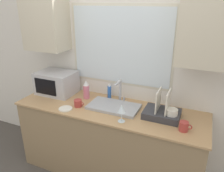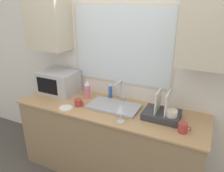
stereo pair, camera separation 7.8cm
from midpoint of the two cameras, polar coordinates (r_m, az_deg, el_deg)
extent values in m
cube|color=#8C7251|center=(2.70, -1.62, -14.21)|extent=(2.11, 0.65, 0.86)
cube|color=tan|center=(2.46, -1.72, -5.86)|extent=(2.14, 0.68, 0.02)
cube|color=silver|center=(2.61, 1.50, 5.84)|extent=(6.00, 0.06, 2.60)
cube|color=beige|center=(2.53, 1.29, 10.33)|extent=(1.24, 0.01, 0.92)
cube|color=silver|center=(2.53, 1.25, 10.32)|extent=(1.18, 0.01, 0.86)
cube|color=beige|center=(2.83, -17.87, 16.53)|extent=(0.50, 0.32, 0.75)
cube|color=beige|center=(2.15, 23.13, 14.58)|extent=(0.50, 0.32, 0.75)
cube|color=#9EA0A5|center=(2.45, -0.46, -5.41)|extent=(0.56, 0.32, 0.03)
cylinder|color=#B7B7BC|center=(2.55, 1.28, -1.18)|extent=(0.03, 0.03, 0.27)
cylinder|color=#B7B7BC|center=(2.44, 0.53, 0.74)|extent=(0.03, 0.17, 0.03)
cylinder|color=#B7B7BC|center=(2.58, 2.28, -3.55)|extent=(0.02, 0.02, 0.06)
cube|color=#B2B2B7|center=(2.89, -14.98, 0.87)|extent=(0.47, 0.36, 0.28)
cube|color=black|center=(2.78, -17.80, -0.23)|extent=(0.31, 0.01, 0.20)
cube|color=#333338|center=(2.31, 11.93, -7.15)|extent=(0.36, 0.28, 0.07)
cube|color=silver|center=(2.25, 11.00, -3.69)|extent=(0.01, 0.22, 0.22)
cube|color=silver|center=(2.23, 13.42, -4.08)|extent=(0.01, 0.22, 0.22)
cylinder|color=silver|center=(2.22, 14.35, -6.59)|extent=(0.12, 0.12, 0.06)
cylinder|color=#D8728C|center=(2.68, -7.55, -1.52)|extent=(0.07, 0.07, 0.17)
cone|color=silver|center=(2.64, -7.67, 0.73)|extent=(0.07, 0.07, 0.06)
cylinder|color=blue|center=(2.67, -1.53, -1.59)|extent=(0.05, 0.05, 0.15)
cylinder|color=white|center=(2.64, -1.55, 0.19)|extent=(0.03, 0.03, 0.03)
cylinder|color=#A53833|center=(2.50, -9.77, -4.43)|extent=(0.09, 0.09, 0.08)
torus|color=#A53833|center=(2.48, -8.75, -4.58)|extent=(0.05, 0.01, 0.05)
cylinder|color=silver|center=(2.20, 1.44, -9.17)|extent=(0.07, 0.07, 0.00)
cylinder|color=silver|center=(2.17, 1.45, -8.00)|extent=(0.01, 0.01, 0.10)
cone|color=silver|center=(2.13, 1.48, -5.94)|extent=(0.08, 0.08, 0.08)
cylinder|color=#A53833|center=(2.12, 17.21, -10.04)|extent=(0.08, 0.08, 0.09)
torus|color=#A53833|center=(2.12, 18.57, -10.15)|extent=(0.05, 0.01, 0.05)
cylinder|color=silver|center=(2.48, -12.93, -5.82)|extent=(0.15, 0.15, 0.01)
camera|label=1|loc=(0.04, -90.97, -0.38)|focal=35.00mm
camera|label=2|loc=(0.04, 89.03, 0.38)|focal=35.00mm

